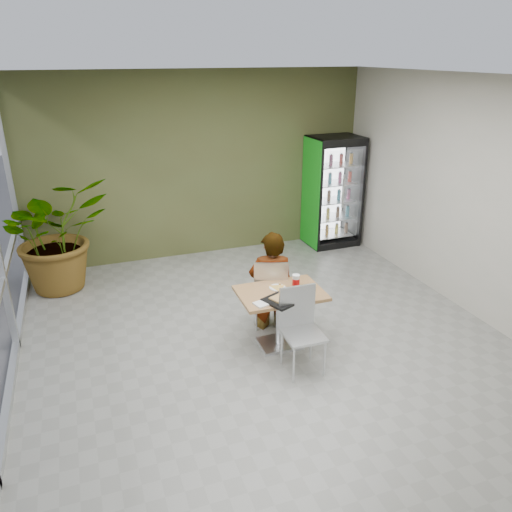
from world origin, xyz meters
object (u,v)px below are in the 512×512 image
Objects in this scene: soda_cup at (296,281)px; beverage_fridge at (333,192)px; dining_table at (280,307)px; chair_far at (270,288)px; potted_plant at (56,234)px; chair_near at (300,322)px; seated_woman at (271,290)px; cafeteria_tray at (286,299)px.

beverage_fridge is (2.09, 2.99, 0.19)m from soda_cup.
chair_far reaches higher than dining_table.
chair_far is 0.56× the size of potted_plant.
soda_cup is 3.65m from beverage_fridge.
chair_near is 4.15m from potted_plant.
seated_woman is (0.04, 0.99, -0.06)m from chair_near.
beverage_fridge is 4.88m from potted_plant.
cafeteria_tray is 0.28× the size of potted_plant.
chair_near is at bearing -51.06° from potted_plant.
dining_table is at bearing -167.69° from soda_cup.
soda_cup reaches higher than dining_table.
soda_cup is 0.10× the size of potted_plant.
seated_woman reaches higher than chair_far.
soda_cup is (0.22, 0.05, 0.29)m from dining_table.
beverage_fridge is (2.31, 3.04, 0.48)m from dining_table.
cafeteria_tray is at bearing 106.45° from chair_near.
chair_near is 0.62m from soda_cup.
chair_near is at bearing -124.01° from beverage_fridge.
beverage_fridge is at bearing 3.59° from potted_plant.
dining_table is 2.12× the size of cafeteria_tray.
seated_woman reaches higher than cafeteria_tray.
cafeteria_tray is (-0.11, -0.72, 0.24)m from seated_woman.
dining_table is 3.85m from beverage_fridge.
beverage_fridge is at bearing -112.75° from chair_far.
beverage_fridge reaches higher than seated_woman.
dining_table is 0.32m from cafeteria_tray.
chair_near is at bearing -84.95° from dining_table.
chair_far is 3.47m from beverage_fridge.
soda_cup is at bearing -43.98° from potted_plant.
cafeteria_tray reaches higher than dining_table.
beverage_fridge is at bearing 58.89° from chair_near.
chair_near reaches higher than dining_table.
potted_plant is (-2.56, 2.73, 0.34)m from dining_table.
soda_cup is at bearing 126.21° from seated_woman.
beverage_fridge reaches higher than chair_far.
seated_woman is 3.34× the size of cafeteria_tray.
chair_far is at bearing 91.42° from chair_near.
beverage_fridge is at bearing 52.75° from dining_table.
potted_plant is (-2.61, 2.29, 0.30)m from chair_far.
chair_near is 4.22m from beverage_fridge.
seated_woman is at bearing 81.46° from cafeteria_tray.
soda_cup is 0.34× the size of cafeteria_tray.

